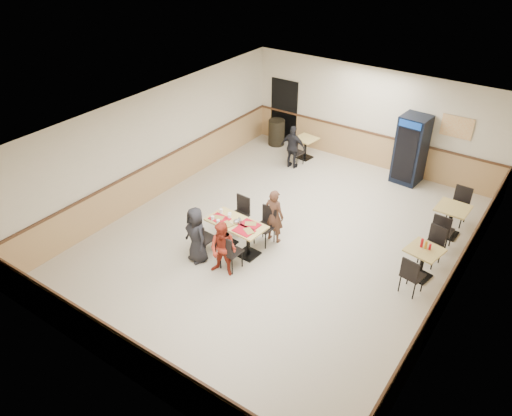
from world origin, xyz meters
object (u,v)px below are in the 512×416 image
Objects in this scene: diner_woman_right at (223,249)px; diner_man_opposite at (274,216)px; diner_woman_left at (196,235)px; pepsi_cooler at (411,149)px; main_table at (236,232)px; side_table_far at (451,217)px; back_table at (305,145)px; trash_bin at (277,132)px; side_table_near at (423,259)px; lone_diner at (293,147)px.

diner_man_opposite is (0.21, 1.69, 0.04)m from diner_woman_right.
diner_woman_right is at bearing 14.71° from diner_woman_left.
pepsi_cooler is (1.56, 4.71, 0.31)m from diner_man_opposite.
diner_woman_right is 0.95× the size of diner_man_opposite.
side_table_far reaches higher than main_table.
diner_man_opposite reaches higher than back_table.
diner_man_opposite is at bearing -57.87° from trash_bin.
diner_woman_left reaches higher than side_table_near.
diner_man_opposite is (1.01, 1.64, 0.01)m from diner_woman_left.
main_table is at bearing 98.00° from diner_woman_right.
trash_bin reaches higher than main_table.
diner_man_opposite reaches higher than side_table_near.
side_table_near is at bearing 24.40° from main_table.
back_table is at bearing 92.46° from diner_woman_right.
lone_diner is at bearing 169.69° from side_table_far.
lone_diner is at bearing -155.64° from pepsi_cooler.
diner_man_opposite is at bearing -69.38° from back_table.
side_table_near is 1.12× the size of back_table.
back_table is at bearing -69.97° from diner_man_opposite.
diner_man_opposite is 3.46m from side_table_near.
diner_woman_left reaches higher than trash_bin.
back_table is 0.84× the size of trash_bin.
diner_woman_right is 4.30m from side_table_near.
diner_woman_right is at bearing 98.68° from lone_diner.
main_table is 5.21m from side_table_far.
lone_diner is (-1.12, 4.36, 0.17)m from main_table.
diner_man_opposite is 4.97m from pepsi_cooler.
side_table_near is (3.89, 1.48, -0.01)m from main_table.
side_table_near is 6.20m from back_table.
side_table_near is 1.97m from side_table_far.
diner_man_opposite is at bearing -142.36° from side_table_far.
side_table_far is (3.61, 4.32, -0.13)m from diner_woman_right.
lone_diner is at bearing -90.00° from back_table.
trash_bin is (-2.72, 6.36, -0.22)m from diner_woman_right.
diner_man_opposite is at bearing 62.10° from main_table.
diner_woman_right is 0.97× the size of lone_diner.
side_table_near is at bearing -169.58° from diner_man_opposite.
side_table_near is at bearing 22.39° from diner_woman_right.
diner_man_opposite is at bearing -169.00° from side_table_near.
side_table_near is (3.39, 0.66, -0.20)m from diner_man_opposite.
back_table is 3.25m from pepsi_cooler.
back_table is at bearing -168.76° from pepsi_cooler.
main_table is at bearing -77.70° from back_table.
diner_man_opposite is 5.51m from trash_bin.
diner_man_opposite is 3.89m from lone_diner.
side_table_far is at bearing -18.58° from back_table.
pepsi_cooler is 4.53m from trash_bin.
side_table_near is 1.02× the size of side_table_far.
diner_man_opposite reaches higher than main_table.
diner_woman_left is at bearing 90.32° from lone_diner.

